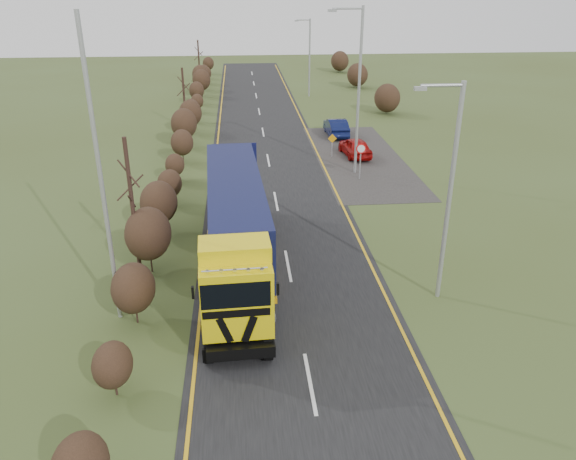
{
  "coord_description": "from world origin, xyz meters",
  "views": [
    {
      "loc": [
        -1.95,
        -18.14,
        11.75
      ],
      "look_at": [
        -0.02,
        3.83,
        1.85
      ],
      "focal_mm": 35.0,
      "sensor_mm": 36.0,
      "label": 1
    }
  ],
  "objects_px": {
    "lorry": "(236,223)",
    "streetlight_near": "(448,187)",
    "car_red_hatchback": "(355,147)",
    "car_blue_sedan": "(336,127)",
    "speed_sign": "(361,154)"
  },
  "relations": [
    {
      "from": "speed_sign",
      "to": "car_red_hatchback",
      "type": "bearing_deg",
      "value": 82.21
    },
    {
      "from": "lorry",
      "to": "car_blue_sedan",
      "type": "xyz_separation_m",
      "value": [
        8.15,
        22.55,
        -1.54
      ]
    },
    {
      "from": "car_red_hatchback",
      "to": "streetlight_near",
      "type": "xyz_separation_m",
      "value": [
        -0.6,
        -19.65,
        4.02
      ]
    },
    {
      "from": "car_red_hatchback",
      "to": "streetlight_near",
      "type": "height_order",
      "value": "streetlight_near"
    },
    {
      "from": "lorry",
      "to": "car_blue_sedan",
      "type": "bearing_deg",
      "value": 67.49
    },
    {
      "from": "car_blue_sedan",
      "to": "car_red_hatchback",
      "type": "bearing_deg",
      "value": 92.73
    },
    {
      "from": "lorry",
      "to": "car_red_hatchback",
      "type": "distance_m",
      "value": 18.82
    },
    {
      "from": "speed_sign",
      "to": "car_blue_sedan",
      "type": "bearing_deg",
      "value": 88.45
    },
    {
      "from": "lorry",
      "to": "streetlight_near",
      "type": "bearing_deg",
      "value": -23.0
    },
    {
      "from": "lorry",
      "to": "streetlight_near",
      "type": "distance_m",
      "value": 8.83
    },
    {
      "from": "car_red_hatchback",
      "to": "car_blue_sedan",
      "type": "bearing_deg",
      "value": -92.58
    },
    {
      "from": "car_red_hatchback",
      "to": "speed_sign",
      "type": "height_order",
      "value": "speed_sign"
    },
    {
      "from": "car_red_hatchback",
      "to": "speed_sign",
      "type": "distance_m",
      "value": 5.22
    },
    {
      "from": "car_red_hatchback",
      "to": "streetlight_near",
      "type": "relative_size",
      "value": 0.46
    },
    {
      "from": "car_blue_sedan",
      "to": "speed_sign",
      "type": "distance_m",
      "value": 10.98
    }
  ]
}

